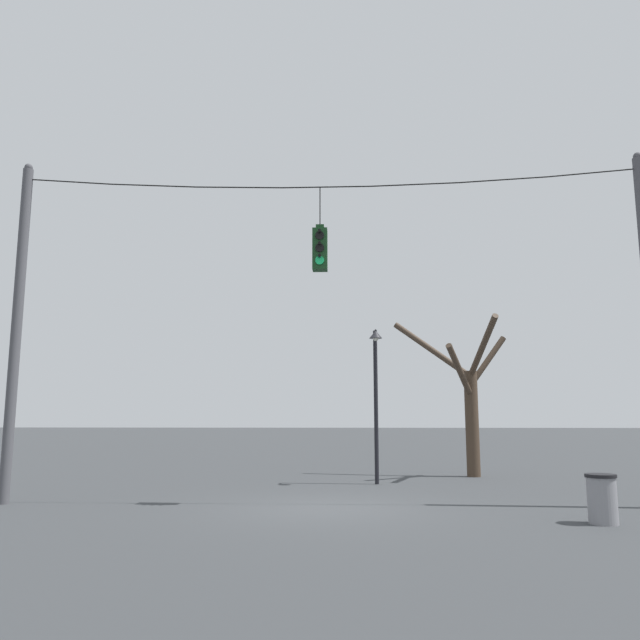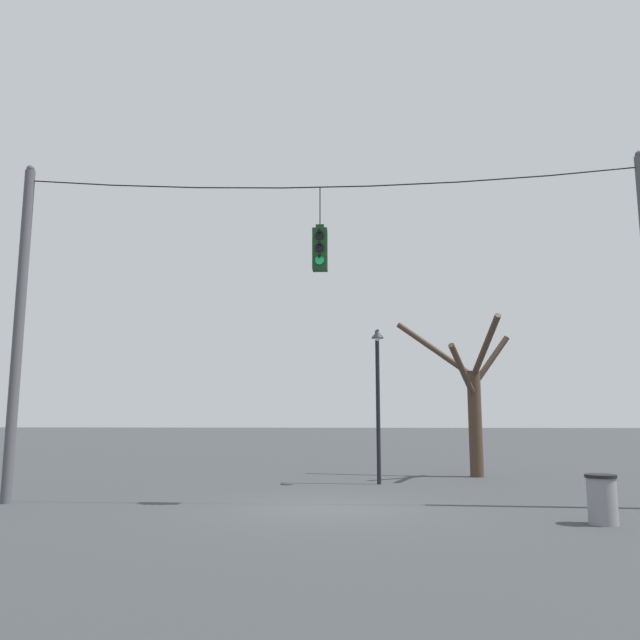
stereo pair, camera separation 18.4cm
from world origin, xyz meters
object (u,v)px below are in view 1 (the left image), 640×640
(traffic_light_near_left_pole, at_px, (320,249))
(utility_pole_left, at_px, (17,327))
(bare_tree, at_px, (468,398))
(trash_bin, at_px, (602,499))
(street_lamp, at_px, (376,379))

(traffic_light_near_left_pole, bearing_deg, utility_pole_left, 179.93)
(traffic_light_near_left_pole, distance_m, bare_tree, 8.80)
(utility_pole_left, bearing_deg, bare_tree, 30.35)
(utility_pole_left, xyz_separation_m, bare_tree, (11.61, 6.79, -1.44))
(utility_pole_left, xyz_separation_m, traffic_light_near_left_pole, (7.05, -0.01, 1.78))
(traffic_light_near_left_pole, height_order, trash_bin, traffic_light_near_left_pole)
(street_lamp, relative_size, bare_tree, 0.86)
(utility_pole_left, height_order, bare_tree, utility_pole_left)
(street_lamp, bearing_deg, traffic_light_near_left_pole, -108.19)
(bare_tree, height_order, trash_bin, bare_tree)
(traffic_light_near_left_pole, distance_m, street_lamp, 5.36)
(utility_pole_left, height_order, street_lamp, utility_pole_left)
(utility_pole_left, bearing_deg, street_lamp, 27.24)
(trash_bin, bearing_deg, street_lamp, 120.41)
(traffic_light_near_left_pole, relative_size, street_lamp, 0.45)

